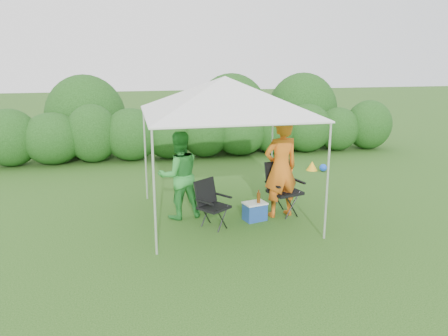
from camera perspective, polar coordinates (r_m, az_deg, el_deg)
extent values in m
plane|color=#315D1D|center=(8.59, 0.86, -7.44)|extent=(70.00, 70.00, 0.00)
ellipsoid|color=#215119|center=(14.35, -26.17, 3.56)|extent=(1.65, 1.40, 1.73)
cylinder|color=#382616|center=(14.49, -25.86, 0.79)|extent=(0.12, 0.12, 0.30)
ellipsoid|color=#215119|center=(14.14, -21.53, 3.58)|extent=(1.80, 1.53, 1.57)
cylinder|color=#382616|center=(14.26, -21.30, 1.06)|extent=(0.12, 0.12, 0.30)
ellipsoid|color=#215119|center=(13.98, -16.83, 4.32)|extent=(1.58, 1.34, 1.80)
cylinder|color=#382616|center=(14.12, -16.61, 1.33)|extent=(0.12, 0.12, 0.30)
ellipsoid|color=#215119|center=(13.95, -12.01, 4.30)|extent=(1.72, 1.47, 1.65)
cylinder|color=#382616|center=(14.08, -11.87, 1.59)|extent=(0.12, 0.12, 0.30)
ellipsoid|color=#215119|center=(14.02, -7.20, 4.24)|extent=(1.50, 1.28, 1.50)
cylinder|color=#382616|center=(14.14, -7.13, 1.84)|extent=(0.12, 0.12, 0.30)
ellipsoid|color=#215119|center=(14.16, -2.49, 4.89)|extent=(1.65, 1.40, 1.73)
cylinder|color=#382616|center=(14.29, -2.46, 2.08)|extent=(0.12, 0.12, 0.30)
ellipsoid|color=#215119|center=(14.42, 2.11, 4.77)|extent=(1.80, 1.53, 1.57)
cylinder|color=#382616|center=(14.54, 2.08, 2.29)|extent=(0.12, 0.12, 0.30)
ellipsoid|color=#215119|center=(14.74, 6.53, 5.34)|extent=(1.58, 1.34, 1.80)
cylinder|color=#382616|center=(14.87, 6.45, 2.48)|extent=(0.12, 0.12, 0.30)
ellipsoid|color=#215119|center=(15.17, 10.72, 5.15)|extent=(1.72, 1.47, 1.65)
cylinder|color=#382616|center=(15.29, 10.60, 2.65)|extent=(0.12, 0.12, 0.30)
ellipsoid|color=#215119|center=(15.68, 14.65, 4.95)|extent=(1.50, 1.28, 1.50)
cylinder|color=#382616|center=(15.78, 14.52, 2.80)|extent=(0.12, 0.12, 0.30)
ellipsoid|color=#215119|center=(16.23, 18.38, 5.39)|extent=(1.65, 1.40, 1.73)
cylinder|color=#382616|center=(16.34, 18.18, 2.93)|extent=(0.12, 0.12, 0.30)
cylinder|color=silver|center=(7.09, -9.09, -3.38)|extent=(0.04, 0.04, 2.10)
cylinder|color=silver|center=(7.84, 13.35, -1.87)|extent=(0.04, 0.04, 2.10)
cylinder|color=silver|center=(9.99, -10.23, 1.77)|extent=(0.04, 0.04, 2.10)
cylinder|color=silver|center=(10.53, 6.30, 2.56)|extent=(0.04, 0.04, 2.10)
cube|color=white|center=(8.53, 0.12, 7.13)|extent=(3.10, 3.10, 0.03)
pyramid|color=white|center=(8.49, 0.12, 9.57)|extent=(3.10, 3.10, 0.70)
cube|color=black|center=(9.08, 7.96, -3.13)|extent=(0.72, 0.69, 0.06)
cube|color=black|center=(9.19, 7.11, -0.82)|extent=(0.62, 0.32, 0.57)
cube|color=black|center=(8.85, 6.39, -2.16)|extent=(0.19, 0.50, 0.03)
cube|color=black|center=(9.20, 9.56, -1.63)|extent=(0.19, 0.50, 0.03)
cylinder|color=black|center=(8.83, 7.54, -5.29)|extent=(0.03, 0.03, 0.48)
cylinder|color=black|center=(9.12, 10.12, -4.75)|extent=(0.03, 0.03, 0.48)
cylinder|color=black|center=(9.21, 5.72, -4.38)|extent=(0.03, 0.03, 0.48)
cylinder|color=black|center=(9.49, 8.25, -3.89)|extent=(0.03, 0.03, 0.48)
cube|color=black|center=(8.32, -1.32, -5.16)|extent=(0.68, 0.67, 0.05)
cube|color=black|center=(8.37, -2.41, -3.08)|extent=(0.49, 0.41, 0.48)
cube|color=black|center=(8.08, -2.59, -4.46)|extent=(0.29, 0.37, 0.03)
cube|color=black|center=(8.45, -0.12, -3.60)|extent=(0.29, 0.37, 0.03)
cylinder|color=black|center=(8.11, -1.22, -7.23)|extent=(0.02, 0.02, 0.41)
cylinder|color=black|center=(8.41, 0.76, -6.43)|extent=(0.02, 0.02, 0.41)
cylinder|color=black|center=(8.39, -3.39, -6.51)|extent=(0.02, 0.02, 0.41)
cylinder|color=black|center=(8.67, -1.39, -5.77)|extent=(0.02, 0.02, 0.41)
imported|color=orange|center=(8.85, 7.42, 0.02)|extent=(0.82, 0.61, 2.03)
imported|color=green|center=(8.76, -5.88, -0.95)|extent=(0.97, 0.82, 1.77)
cube|color=#1F4490|center=(8.79, 4.04, -5.75)|extent=(0.48, 0.39, 0.34)
cube|color=silver|center=(8.73, 4.06, -4.60)|extent=(0.51, 0.42, 0.03)
cylinder|color=#592D0C|center=(8.67, 4.54, -3.72)|extent=(0.07, 0.07, 0.27)
cone|color=#FFB01A|center=(12.82, 11.43, 0.28)|extent=(0.32, 0.32, 0.27)
sphere|color=blue|center=(12.78, 12.83, 0.04)|extent=(0.21, 0.21, 0.21)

